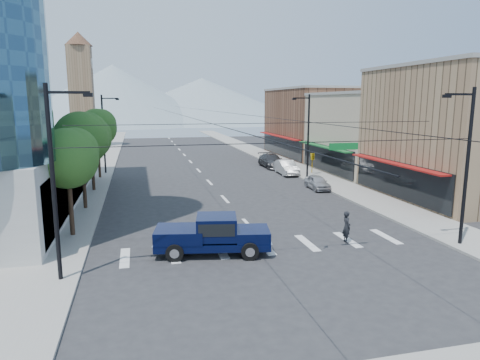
{
  "coord_description": "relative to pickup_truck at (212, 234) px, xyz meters",
  "views": [
    {
      "loc": [
        -7.09,
        -21.01,
        8.19
      ],
      "look_at": [
        -0.45,
        6.6,
        3.0
      ],
      "focal_mm": 32.0,
      "sensor_mm": 36.0,
      "label": 1
    }
  ],
  "objects": [
    {
      "name": "tree_near",
      "position": [
        -7.72,
        5.03,
        3.88
      ],
      "size": [
        3.65,
        3.64,
        6.71
      ],
      "color": "black",
      "rests_on": "ground"
    },
    {
      "name": "mountain_right",
      "position": [
        23.35,
        158.94,
        7.89
      ],
      "size": [
        90.0,
        90.0,
        18.0
      ],
      "primitive_type": "cone",
      "color": "gray",
      "rests_on": "ground"
    },
    {
      "name": "shop_far",
      "position": [
        23.35,
        38.94,
        3.89
      ],
      "size": [
        12.0,
        18.0,
        10.0
      ],
      "primitive_type": "cube",
      "color": "brown",
      "rests_on": "ground"
    },
    {
      "name": "sidewalk_left",
      "position": [
        -8.65,
        38.94,
        -1.03
      ],
      "size": [
        4.0,
        120.0,
        0.15
      ],
      "primitive_type": "cube",
      "color": "gray",
      "rests_on": "ground"
    },
    {
      "name": "parked_car_far",
      "position": [
        12.75,
        29.32,
        -0.27
      ],
      "size": [
        2.39,
        5.8,
        1.68
      ],
      "primitive_type": "imported",
      "rotation": [
        0.0,
        0.0,
        0.01
      ],
      "color": "#333335",
      "rests_on": "ground"
    },
    {
      "name": "clock_tower",
      "position": [
        -13.15,
        60.94,
        9.53
      ],
      "size": [
        4.8,
        4.8,
        20.4
      ],
      "color": "#8C6B4C",
      "rests_on": "ground"
    },
    {
      "name": "shop_near",
      "position": [
        23.35,
        8.94,
        4.39
      ],
      "size": [
        12.0,
        14.0,
        11.0
      ],
      "primitive_type": "cube",
      "color": "#8C6B4C",
      "rests_on": "ground"
    },
    {
      "name": "pedestrian",
      "position": [
        8.04,
        0.04,
        -0.16
      ],
      "size": [
        0.51,
        0.72,
        1.89
      ],
      "primitive_type": "imported",
      "rotation": [
        0.0,
        0.0,
        1.49
      ],
      "color": "black",
      "rests_on": "ground"
    },
    {
      "name": "ground",
      "position": [
        3.35,
        -1.06,
        -1.11
      ],
      "size": [
        160.0,
        160.0,
        0.0
      ],
      "primitive_type": "plane",
      "color": "#28282B",
      "rests_on": "ground"
    },
    {
      "name": "pickup_truck",
      "position": [
        0.0,
        0.0,
        0.0
      ],
      "size": [
        6.58,
        3.31,
        2.13
      ],
      "rotation": [
        0.0,
        0.0,
        -0.18
      ],
      "color": "black",
      "rests_on": "ground"
    },
    {
      "name": "sidewalk_right",
      "position": [
        15.35,
        38.94,
        -1.03
      ],
      "size": [
        4.0,
        120.0,
        0.15
      ],
      "primitive_type": "cube",
      "color": "gray",
      "rests_on": "ground"
    },
    {
      "name": "parked_car_near",
      "position": [
        12.75,
        15.01,
        -0.45
      ],
      "size": [
        1.71,
        3.94,
        1.32
      ],
      "primitive_type": "imported",
      "rotation": [
        0.0,
        0.0,
        -0.04
      ],
      "color": "#A8A7AC",
      "rests_on": "ground"
    },
    {
      "name": "tree_far",
      "position": [
        -7.72,
        26.03,
        4.48
      ],
      "size": [
        4.09,
        4.09,
        7.52
      ],
      "color": "black",
      "rests_on": "ground"
    },
    {
      "name": "parked_car_mid",
      "position": [
        12.75,
        23.74,
        -0.3
      ],
      "size": [
        1.89,
        5.0,
        1.63
      ],
      "primitive_type": "imported",
      "rotation": [
        0.0,
        0.0,
        -0.03
      ],
      "color": "#BABABA",
      "rests_on": "ground"
    },
    {
      "name": "tree_midnear",
      "position": [
        -7.72,
        12.03,
        4.48
      ],
      "size": [
        4.09,
        4.09,
        7.52
      ],
      "color": "black",
      "rests_on": "ground"
    },
    {
      "name": "mountain_left",
      "position": [
        -11.65,
        148.94,
        9.89
      ],
      "size": [
        80.0,
        80.0,
        22.0
      ],
      "primitive_type": "cone",
      "color": "gray",
      "rests_on": "ground"
    },
    {
      "name": "lamp_pole_nw",
      "position": [
        -7.32,
        28.94,
        3.83
      ],
      "size": [
        2.0,
        0.25,
        9.0
      ],
      "color": "black",
      "rests_on": "ground"
    },
    {
      "name": "signal_rig",
      "position": [
        3.54,
        -2.06,
        3.53
      ],
      "size": [
        21.8,
        0.2,
        9.0
      ],
      "color": "black",
      "rests_on": "ground"
    },
    {
      "name": "lamp_pole_ne",
      "position": [
        14.01,
        20.94,
        3.83
      ],
      "size": [
        2.0,
        0.25,
        9.0
      ],
      "color": "black",
      "rests_on": "ground"
    },
    {
      "name": "shop_mid",
      "position": [
        23.35,
        22.94,
        3.39
      ],
      "size": [
        12.0,
        14.0,
        9.0
      ],
      "primitive_type": "cube",
      "color": "tan",
      "rests_on": "ground"
    },
    {
      "name": "tree_midfar",
      "position": [
        -7.72,
        19.03,
        3.88
      ],
      "size": [
        3.65,
        3.64,
        6.71
      ],
      "color": "black",
      "rests_on": "ground"
    }
  ]
}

